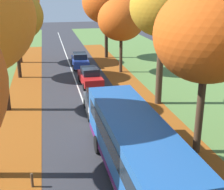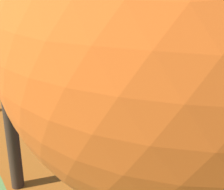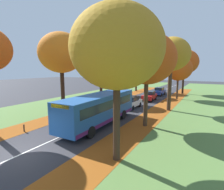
# 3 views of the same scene
# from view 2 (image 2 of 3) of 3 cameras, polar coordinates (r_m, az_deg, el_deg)

# --- Properties ---
(leaf_litter_left) EXTENTS (2.80, 60.00, 0.00)m
(leaf_litter_left) POSITION_cam_2_polar(r_m,az_deg,el_deg) (17.49, -17.75, -6.75)
(leaf_litter_left) COLOR #8C4714
(leaf_litter_left) RESTS_ON grass_verge_left
(grass_verge_right) EXTENTS (12.00, 90.00, 0.01)m
(grass_verge_right) POSITION_cam_2_polar(r_m,az_deg,el_deg) (28.34, 7.12, 4.10)
(grass_verge_right) COLOR #517538
(grass_verge_right) RESTS_ON ground
(leaf_litter_right) EXTENTS (2.80, 60.00, 0.00)m
(leaf_litter_right) POSITION_cam_2_polar(r_m,az_deg,el_deg) (21.14, 7.11, -1.31)
(leaf_litter_right) COLOR #8C4714
(leaf_litter_right) RESTS_ON grass_verge_right
(road_centre_line) EXTENTS (0.12, 80.00, 0.01)m
(road_centre_line) POSITION_cam_2_polar(r_m,az_deg,el_deg) (24.03, -10.57, 1.08)
(road_centre_line) COLOR silver
(road_centre_line) RESTS_ON ground
(tree_left_nearest) EXTENTS (4.02, 4.02, 8.77)m
(tree_left_nearest) POSITION_cam_2_polar(r_m,az_deg,el_deg) (3.46, 13.96, 8.65)
(tree_left_nearest) COLOR #422D1E
(tree_left_nearest) RESTS_ON ground
(tree_right_near) EXTENTS (5.25, 5.25, 8.72)m
(tree_right_near) POSITION_cam_2_polar(r_m,az_deg,el_deg) (16.76, 19.38, 14.58)
(tree_right_near) COLOR #422D1E
(tree_right_near) RESTS_ON ground
(tree_right_far) EXTENTS (4.78, 4.78, 7.63)m
(tree_right_far) POSITION_cam_2_polar(r_m,az_deg,el_deg) (31.13, -6.82, 15.70)
(tree_right_far) COLOR #422D1E
(tree_right_far) RESTS_ON ground
(bollard_fifth) EXTENTS (0.12, 0.12, 0.69)m
(bollard_fifth) POSITION_cam_2_polar(r_m,az_deg,el_deg) (12.52, -6.32, -15.34)
(bollard_fifth) COLOR #4C3823
(bollard_fifth) RESTS_ON ground
(bus) EXTENTS (2.81, 10.45, 2.98)m
(bus) POSITION_cam_2_polar(r_m,az_deg,el_deg) (13.83, 11.97, -5.61)
(bus) COLOR #1E5199
(bus) RESTS_ON ground
(car_white_lead) EXTENTS (1.84, 4.23, 1.62)m
(car_white_lead) POSITION_cam_2_polar(r_m,az_deg,el_deg) (20.49, -4.68, 0.48)
(car_white_lead) COLOR silver
(car_white_lead) RESTS_ON ground
(car_red_following) EXTENTS (1.91, 4.27, 1.62)m
(car_red_following) POSITION_cam_2_polar(r_m,az_deg,el_deg) (26.73, -10.42, 4.78)
(car_red_following) COLOR #B21919
(car_red_following) RESTS_ON ground
(car_blue_third_in_line) EXTENTS (1.87, 4.24, 1.62)m
(car_blue_third_in_line) POSITION_cam_2_polar(r_m,az_deg,el_deg) (33.14, -14.95, 7.28)
(car_blue_third_in_line) COLOR #233D9E
(car_blue_third_in_line) RESTS_ON ground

